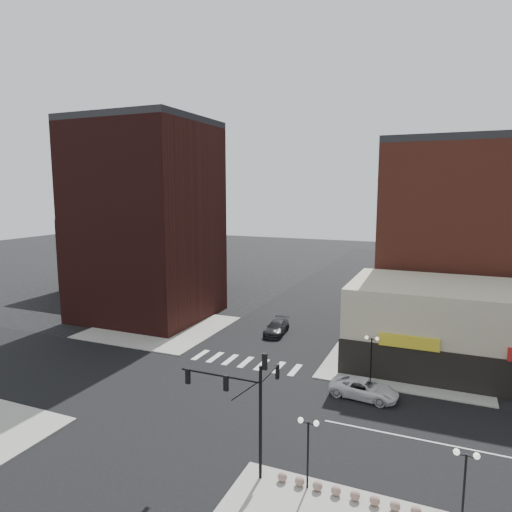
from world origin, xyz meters
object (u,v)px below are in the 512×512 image
at_px(street_lamp_ne, 371,347).
at_px(white_suv, 364,389).
at_px(traffic_signal, 248,394).
at_px(street_lamp_se_a, 308,436).
at_px(street_lamp_se_b, 465,470).
at_px(dark_sedan_north, 277,328).

bearing_deg(street_lamp_ne, white_suv, -90.78).
height_order(traffic_signal, street_lamp_se_a, traffic_signal).
distance_m(street_lamp_se_a, street_lamp_se_b, 8.00).
distance_m(street_lamp_se_b, white_suv, 14.97).
distance_m(street_lamp_se_b, street_lamp_ne, 17.46).
relative_size(traffic_signal, street_lamp_ne, 1.87).
bearing_deg(white_suv, street_lamp_ne, 5.03).
xyz_separation_m(street_lamp_se_b, dark_sedan_north, (-19.40, 25.74, -2.52)).
relative_size(traffic_signal, street_lamp_se_b, 1.87).
bearing_deg(traffic_signal, dark_sedan_north, 106.62).
xyz_separation_m(traffic_signal, white_suv, (4.72, 12.80, -4.19)).
bearing_deg(street_lamp_se_b, white_suv, 118.50).
bearing_deg(street_lamp_se_a, traffic_signal, 177.43).
height_order(street_lamp_ne, dark_sedan_north, street_lamp_ne).
bearing_deg(dark_sedan_north, street_lamp_ne, -42.98).
bearing_deg(street_lamp_se_b, traffic_signal, 179.18).
height_order(street_lamp_ne, white_suv, street_lamp_ne).
xyz_separation_m(street_lamp_se_a, street_lamp_se_b, (8.00, 0.00, 0.00)).
relative_size(street_lamp_ne, dark_sedan_north, 0.78).
relative_size(traffic_signal, white_suv, 1.41).
bearing_deg(dark_sedan_north, traffic_signal, -78.20).
height_order(traffic_signal, street_lamp_ne, traffic_signal).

